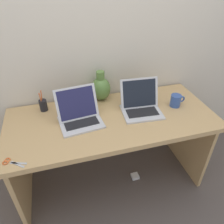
% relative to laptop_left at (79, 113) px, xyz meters
% --- Properties ---
extents(ground_plane, '(6.00, 6.00, 0.00)m').
position_rel_laptop_left_xyz_m(ground_plane, '(0.24, -0.03, -0.81)').
color(ground_plane, '#564C47').
extents(back_wall, '(4.40, 0.04, 2.40)m').
position_rel_laptop_left_xyz_m(back_wall, '(0.24, 0.36, 0.39)').
color(back_wall, beige).
rests_on(back_wall, ground).
extents(desk, '(1.59, 0.70, 0.75)m').
position_rel_laptop_left_xyz_m(desk, '(0.24, -0.03, -0.22)').
color(desk, tan).
rests_on(desk, ground).
extents(laptop_left, '(0.33, 0.29, 0.24)m').
position_rel_laptop_left_xyz_m(laptop_left, '(0.00, 0.00, 0.00)').
color(laptop_left, silver).
rests_on(laptop_left, desk).
extents(laptop_right, '(0.32, 0.28, 0.24)m').
position_rel_laptop_left_xyz_m(laptop_right, '(0.49, 0.00, -0.00)').
color(laptop_right, silver).
rests_on(laptop_right, desk).
extents(green_vase, '(0.16, 0.16, 0.26)m').
position_rel_laptop_left_xyz_m(green_vase, '(0.23, 0.26, 0.04)').
color(green_vase, '#5B843D').
rests_on(green_vase, desk).
extents(coffee_mug, '(0.12, 0.08, 0.10)m').
position_rel_laptop_left_xyz_m(coffee_mug, '(0.79, -0.02, -0.01)').
color(coffee_mug, '#335199').
rests_on(coffee_mug, desk).
extents(pen_cup, '(0.06, 0.06, 0.17)m').
position_rel_laptop_left_xyz_m(pen_cup, '(-0.25, 0.21, -0.02)').
color(pen_cup, black).
rests_on(pen_cup, desk).
extents(scissors, '(0.14, 0.11, 0.01)m').
position_rel_laptop_left_xyz_m(scissors, '(-0.46, -0.30, -0.06)').
color(scissors, '#B7B7BC').
rests_on(scissors, desk).
extents(power_brick, '(0.07, 0.07, 0.03)m').
position_rel_laptop_left_xyz_m(power_brick, '(0.47, -0.07, -0.80)').
color(power_brick, white).
rests_on(power_brick, ground).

